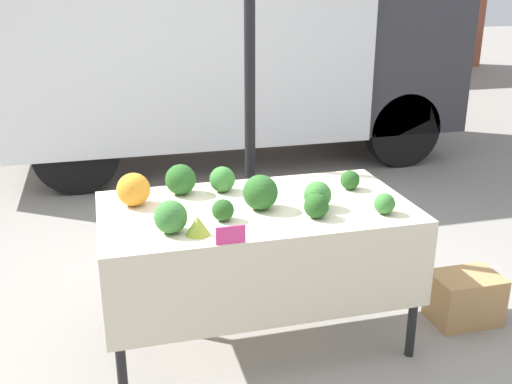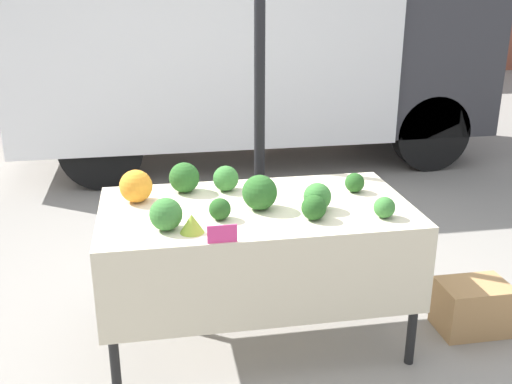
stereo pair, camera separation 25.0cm
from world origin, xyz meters
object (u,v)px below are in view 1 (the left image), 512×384
object	(u,v)px
parked_truck	(210,33)
orange_cauliflower	(133,189)
produce_crate	(465,298)
price_sign	(231,235)

from	to	relation	value
parked_truck	orange_cauliflower	bearing A→B (deg)	-107.30
produce_crate	orange_cauliflower	bearing A→B (deg)	170.29
price_sign	parked_truck	bearing A→B (deg)	80.40
orange_cauliflower	produce_crate	distance (m)	2.10
parked_truck	produce_crate	xyz separation A→B (m)	(0.82, -3.89, -1.27)
parked_truck	orange_cauliflower	xyz separation A→B (m)	(-1.11, -3.56, -0.50)
price_sign	produce_crate	distance (m)	1.72
price_sign	produce_crate	size ratio (longest dim) A/B	0.35
price_sign	orange_cauliflower	bearing A→B (deg)	122.63
orange_cauliflower	price_sign	bearing A→B (deg)	-57.37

